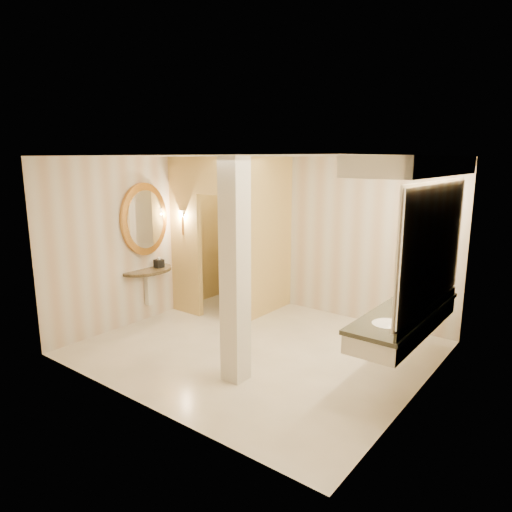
{
  "coord_description": "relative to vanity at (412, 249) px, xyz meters",
  "views": [
    {
      "loc": [
        3.71,
        -4.88,
        2.67
      ],
      "look_at": [
        -0.18,
        0.2,
        1.3
      ],
      "focal_mm": 32.0,
      "sensor_mm": 36.0,
      "label": 1
    }
  ],
  "objects": [
    {
      "name": "wall_left",
      "position": [
        -4.23,
        -0.4,
        -0.28
      ],
      "size": [
        0.02,
        4.0,
        2.7
      ],
      "primitive_type": "cube",
      "color": "beige",
      "rests_on": "floor"
    },
    {
      "name": "wall_right",
      "position": [
        0.27,
        -0.4,
        -0.28
      ],
      "size": [
        0.02,
        4.0,
        2.7
      ],
      "primitive_type": "cube",
      "color": "beige",
      "rests_on": "floor"
    },
    {
      "name": "toilet",
      "position": [
        -3.62,
        1.14,
        -1.22
      ],
      "size": [
        0.69,
        0.9,
        0.81
      ],
      "primitive_type": "imported",
      "rotation": [
        0.0,
        0.0,
        3.48
      ],
      "color": "white",
      "rests_on": "floor"
    },
    {
      "name": "console_shelf",
      "position": [
        -4.19,
        -0.54,
        -0.29
      ],
      "size": [
        0.91,
        0.91,
        1.9
      ],
      "color": "black",
      "rests_on": "floor"
    },
    {
      "name": "soap_bottle_c",
      "position": [
        -0.15,
        0.15,
        -0.64
      ],
      "size": [
        0.11,
        0.11,
        0.22
      ],
      "primitive_type": "imported",
      "rotation": [
        0.0,
        0.0,
        -0.36
      ],
      "color": "#C6B28C",
      "rests_on": "vanity"
    },
    {
      "name": "soap_bottle_b",
      "position": [
        -0.15,
        0.17,
        -0.7
      ],
      "size": [
        0.11,
        0.11,
        0.11
      ],
      "primitive_type": "imported",
      "rotation": [
        0.0,
        0.0,
        -0.3
      ],
      "color": "silver",
      "rests_on": "vanity"
    },
    {
      "name": "soap_bottle_a",
      "position": [
        -0.03,
        -0.26,
        -0.68
      ],
      "size": [
        0.08,
        0.08,
        0.14
      ],
      "primitive_type": "imported",
      "rotation": [
        0.0,
        0.0,
        -0.34
      ],
      "color": "beige",
      "rests_on": "vanity"
    },
    {
      "name": "toilet_closet",
      "position": [
        -3.11,
        0.56,
        -0.24
      ],
      "size": [
        1.5,
        1.55,
        2.7
      ],
      "color": "tan",
      "rests_on": "floor"
    },
    {
      "name": "wall_front",
      "position": [
        -1.98,
        -2.4,
        -0.28
      ],
      "size": [
        4.5,
        0.02,
        2.7
      ],
      "primitive_type": "cube",
      "color": "beige",
      "rests_on": "floor"
    },
    {
      "name": "floor",
      "position": [
        -1.98,
        -0.4,
        -1.63
      ],
      "size": [
        4.5,
        4.5,
        0.0
      ],
      "primitive_type": "plane",
      "color": "white",
      "rests_on": "ground"
    },
    {
      "name": "ceiling",
      "position": [
        -1.98,
        -0.4,
        1.07
      ],
      "size": [
        4.5,
        4.5,
        0.0
      ],
      "primitive_type": "plane",
      "rotation": [
        3.14,
        0.0,
        0.0
      ],
      "color": "silver",
      "rests_on": "wall_back"
    },
    {
      "name": "vanity",
      "position": [
        0.0,
        0.0,
        0.0
      ],
      "size": [
        0.75,
        2.37,
        2.09
      ],
      "color": "beige",
      "rests_on": "floor"
    },
    {
      "name": "pillar",
      "position": [
        -1.63,
        -1.3,
        -0.28
      ],
      "size": [
        0.27,
        0.27,
        2.7
      ],
      "primitive_type": "cube",
      "color": "beige",
      "rests_on": "floor"
    },
    {
      "name": "wall_back",
      "position": [
        -1.98,
        1.6,
        -0.28
      ],
      "size": [
        4.5,
        0.02,
        2.7
      ],
      "primitive_type": "cube",
      "color": "beige",
      "rests_on": "floor"
    },
    {
      "name": "wall_sconce",
      "position": [
        -3.9,
        0.03,
        0.1
      ],
      "size": [
        0.14,
        0.14,
        0.42
      ],
      "color": "#C1843E",
      "rests_on": "toilet_closet"
    },
    {
      "name": "tissue_box",
      "position": [
        -4.09,
        -0.36,
        -0.68
      ],
      "size": [
        0.15,
        0.15,
        0.13
      ],
      "primitive_type": "cube",
      "rotation": [
        0.0,
        0.0,
        -0.11
      ],
      "color": "black",
      "rests_on": "console_shelf"
    }
  ]
}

